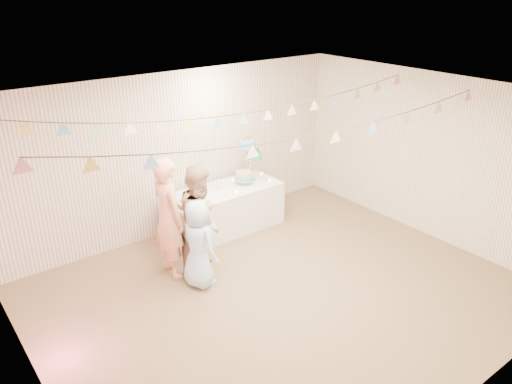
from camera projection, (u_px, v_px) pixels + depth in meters
floor at (281, 294)px, 6.64m from camera, size 6.00×6.00×0.00m
ceiling at (285, 100)px, 5.61m from camera, size 6.00×6.00×0.00m
back_wall at (181, 153)px, 7.94m from camera, size 6.00×6.00×0.00m
front_wall at (471, 301)px, 4.30m from camera, size 6.00×6.00×0.00m
left_wall at (27, 291)px, 4.44m from camera, size 5.00×5.00×0.00m
right_wall at (429, 156)px, 7.81m from camera, size 5.00×5.00×0.00m
table at (224, 210)px, 8.19m from camera, size 1.95×0.78×0.73m
cake_stand at (249, 159)px, 8.24m from camera, size 0.66×0.39×0.74m
cake_bottom at (244, 178)px, 8.22m from camera, size 0.31×0.31×0.15m
cake_middle at (254, 156)px, 8.41m from camera, size 0.27×0.27×0.22m
cake_top_tier at (247, 145)px, 8.08m from camera, size 0.25×0.25×0.19m
platter at (191, 198)px, 7.64m from camera, size 0.33×0.33×0.02m
posy at (220, 183)px, 8.02m from camera, size 0.14×0.14×0.16m
person_adult_a at (169, 218)px, 6.78m from camera, size 0.43×0.64×1.74m
person_adult_b at (201, 220)px, 6.89m from camera, size 0.98×0.94×1.59m
person_child at (198, 244)px, 6.62m from camera, size 0.48×0.66×1.24m
bunting_back at (230, 104)px, 6.51m from camera, size 5.60×1.10×0.40m
bunting_front at (296, 128)px, 5.58m from camera, size 5.60×0.90×0.36m
tealight_0 at (185, 204)px, 7.48m from camera, size 0.04×0.04×0.03m
tealight_1 at (199, 190)px, 7.97m from camera, size 0.04×0.04×0.03m
tealight_2 at (236, 191)px, 7.94m from camera, size 0.04×0.04×0.03m
tealight_3 at (233, 180)px, 8.40m from camera, size 0.04×0.04×0.03m
tealight_4 at (270, 180)px, 8.37m from camera, size 0.04×0.04×0.03m
tealight_5 at (261, 174)px, 8.65m from camera, size 0.04×0.04×0.03m
tealight_6 at (205, 194)px, 7.82m from camera, size 0.04×0.04×0.03m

